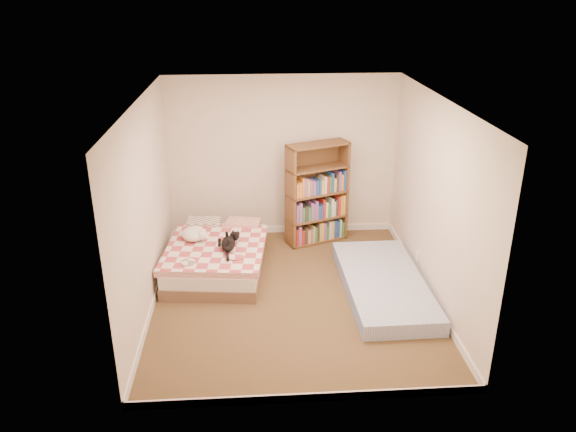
{
  "coord_description": "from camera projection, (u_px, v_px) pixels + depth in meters",
  "views": [
    {
      "loc": [
        -0.49,
        -6.25,
        3.72
      ],
      "look_at": [
        -0.03,
        0.3,
        0.98
      ],
      "focal_mm": 35.0,
      "sensor_mm": 36.0,
      "label": 1
    }
  ],
  "objects": [
    {
      "name": "bookshelf",
      "position": [
        317.0,
        206.0,
        8.56
      ],
      "size": [
        1.05,
        0.65,
        1.56
      ],
      "rotation": [
        0.0,
        0.0,
        0.38
      ],
      "color": "brown",
      "rests_on": "room"
    },
    {
      "name": "floor_mattress",
      "position": [
        383.0,
        284.0,
        7.28
      ],
      "size": [
        1.02,
        2.21,
        0.2
      ],
      "primitive_type": "cube",
      "rotation": [
        0.0,
        0.0,
        0.01
      ],
      "color": "#758CC3",
      "rests_on": "room"
    },
    {
      "name": "white_dog",
      "position": [
        195.0,
        234.0,
        7.73
      ],
      "size": [
        0.38,
        0.42,
        0.18
      ],
      "rotation": [
        0.0,
        0.0,
        0.16
      ],
      "color": "white",
      "rests_on": "bed"
    },
    {
      "name": "room",
      "position": [
        293.0,
        209.0,
        6.76
      ],
      "size": [
        3.51,
        4.01,
        2.51
      ],
      "color": "#4C3920",
      "rests_on": "ground"
    },
    {
      "name": "black_cat",
      "position": [
        228.0,
        243.0,
        7.52
      ],
      "size": [
        0.33,
        0.71,
        0.16
      ],
      "rotation": [
        0.0,
        0.0,
        -0.37
      ],
      "color": "black",
      "rests_on": "bed"
    },
    {
      "name": "bed",
      "position": [
        217.0,
        255.0,
        7.79
      ],
      "size": [
        1.45,
        1.9,
        0.47
      ],
      "rotation": [
        0.0,
        0.0,
        -0.11
      ],
      "color": "brown",
      "rests_on": "room"
    }
  ]
}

